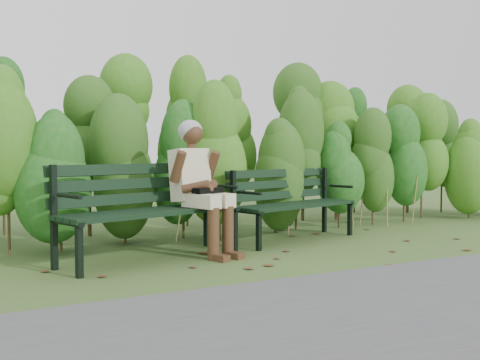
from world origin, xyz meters
name	(u,v)px	position (x,y,z in m)	size (l,w,h in m)	color
ground	(257,258)	(0.00, 0.00, 0.00)	(80.00, 80.00, 0.00)	#405929
footpath	(427,315)	(0.00, -2.20, 0.01)	(60.00, 2.50, 0.01)	#474749
hedge_band	(184,134)	(0.00, 1.86, 1.26)	(11.04, 1.67, 2.42)	#47381E
leaf_litter	(192,264)	(-0.69, 0.00, 0.00)	(4.92, 2.23, 0.01)	brown
bench_left	(146,203)	(-0.97, 0.48, 0.55)	(1.96, 1.11, 0.93)	black
bench_right	(290,198)	(0.90, 0.80, 0.49)	(1.76, 0.96, 0.84)	black
seated_woman	(199,179)	(-0.42, 0.44, 0.77)	(0.59, 0.85, 1.37)	beige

